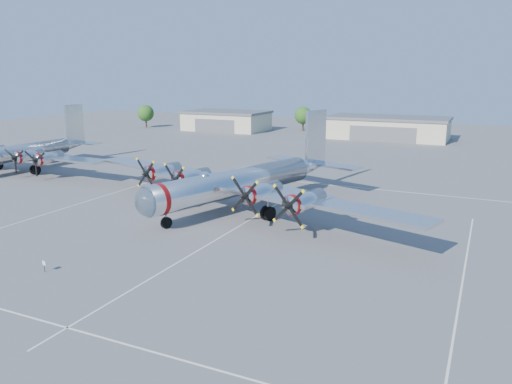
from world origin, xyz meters
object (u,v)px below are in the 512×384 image
at_px(hangar_west, 227,121).
at_px(main_bomber_b29, 244,207).
at_px(tree_far_west, 146,113).
at_px(bomber_west, 25,170).
at_px(tree_west, 303,115).
at_px(info_placard, 44,264).
at_px(hangar_center, 388,128).

xyz_separation_m(hangar_west, main_bomber_b29, (42.00, -73.24, -2.71)).
bearing_deg(main_bomber_b29, tree_far_west, 151.58).
distance_m(tree_far_west, bomber_west, 68.08).
xyz_separation_m(hangar_west, bomber_west, (-1.21, -67.61, -2.71)).
bearing_deg(tree_west, main_bomber_b29, -74.85).
bearing_deg(bomber_west, tree_far_west, 112.66).
bearing_deg(info_placard, hangar_west, 126.57).
relative_size(hangar_center, bomber_west, 0.75).
xyz_separation_m(hangar_center, tree_far_west, (-70.00, -3.96, 1.51)).
relative_size(main_bomber_b29, info_placard, 52.50).
relative_size(tree_far_west, bomber_west, 0.17).
bearing_deg(tree_west, hangar_center, -17.82).
distance_m(hangar_center, tree_west, 26.30).
distance_m(hangar_west, tree_far_west, 25.36).
distance_m(hangar_west, bomber_west, 67.67).
bearing_deg(hangar_center, tree_far_west, -176.76).
relative_size(hangar_west, hangar_center, 0.79).
xyz_separation_m(hangar_center, main_bomber_b29, (-3.00, -73.24, -2.71)).
bearing_deg(main_bomber_b29, hangar_center, 105.20).
height_order(tree_west, main_bomber_b29, tree_west).
height_order(hangar_west, tree_west, tree_west).
bearing_deg(info_placard, main_bomber_b29, 93.57).
relative_size(tree_far_west, info_placard, 7.16).
xyz_separation_m(hangar_west, hangar_center, (45.00, -0.00, -0.00)).
relative_size(tree_west, bomber_west, 0.17).
height_order(hangar_center, tree_west, tree_west).
distance_m(hangar_west, info_placard, 104.55).
xyz_separation_m(tree_far_west, tree_west, (45.00, 12.00, 0.00)).
bearing_deg(main_bomber_b29, tree_west, 122.69).
bearing_deg(bomber_west, hangar_west, 91.14).
relative_size(tree_west, main_bomber_b29, 0.14).
xyz_separation_m(hangar_center, info_placard, (-8.50, -97.96, -2.06)).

